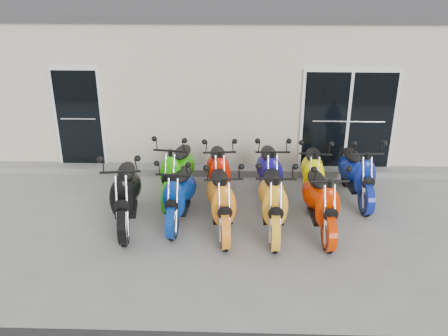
{
  "coord_description": "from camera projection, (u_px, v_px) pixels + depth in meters",
  "views": [
    {
      "loc": [
        0.27,
        -8.05,
        4.57
      ],
      "look_at": [
        0.0,
        0.6,
        0.75
      ],
      "focal_mm": 40.0,
      "sensor_mm": 36.0,
      "label": 1
    }
  ],
  "objects": [
    {
      "name": "scooter_back_blue",
      "position": [
        270.0,
        165.0,
        9.63
      ],
      "size": [
        0.77,
        2.0,
        1.46
      ],
      "primitive_type": null,
      "rotation": [
        0.0,
        0.0,
        0.02
      ],
      "color": "navy",
      "rests_on": "ground"
    },
    {
      "name": "roof_cap",
      "position": [
        230.0,
        4.0,
        12.65
      ],
      "size": [
        14.2,
        6.2,
        0.16
      ],
      "primitive_type": "cube",
      "color": "#3F3F42",
      "rests_on": "building"
    },
    {
      "name": "front_step",
      "position": [
        226.0,
        170.0,
        11.03
      ],
      "size": [
        14.0,
        0.4,
        0.15
      ],
      "primitive_type": "cube",
      "color": "gray",
      "rests_on": "ground"
    },
    {
      "name": "ground",
      "position": [
        223.0,
        218.0,
        9.21
      ],
      "size": [
        80.0,
        80.0,
        0.0
      ],
      "primitive_type": "plane",
      "color": "gray",
      "rests_on": "ground"
    },
    {
      "name": "scooter_front_black",
      "position": [
        125.0,
        186.0,
        8.72
      ],
      "size": [
        1.02,
        2.16,
        1.54
      ],
      "primitive_type": null,
      "rotation": [
        0.0,
        0.0,
        0.13
      ],
      "color": "black",
      "rests_on": "ground"
    },
    {
      "name": "scooter_back_extra",
      "position": [
        358.0,
        167.0,
        9.62
      ],
      "size": [
        0.87,
        1.98,
        1.42
      ],
      "primitive_type": null,
      "rotation": [
        0.0,
        0.0,
        0.09
      ],
      "color": "navy",
      "rests_on": "ground"
    },
    {
      "name": "scooter_back_red",
      "position": [
        219.0,
        165.0,
        9.69
      ],
      "size": [
        0.87,
        1.98,
        1.42
      ],
      "primitive_type": null,
      "rotation": [
        0.0,
        0.0,
        0.09
      ],
      "color": "red",
      "rests_on": "ground"
    },
    {
      "name": "scooter_front_orange_b",
      "position": [
        273.0,
        192.0,
        8.53
      ],
      "size": [
        0.74,
        2.03,
        1.5
      ],
      "primitive_type": null,
      "rotation": [
        0.0,
        0.0,
        -0.0
      ],
      "color": "#FFAE25",
      "rests_on": "ground"
    },
    {
      "name": "scooter_back_yellow",
      "position": [
        313.0,
        166.0,
        9.66
      ],
      "size": [
        0.89,
        1.96,
        1.4
      ],
      "primitive_type": null,
      "rotation": [
        0.0,
        0.0,
        -0.11
      ],
      "color": "#FFF200",
      "rests_on": "ground"
    },
    {
      "name": "building",
      "position": [
        229.0,
        70.0,
        13.32
      ],
      "size": [
        14.0,
        6.0,
        3.2
      ],
      "primitive_type": "cube",
      "color": "beige",
      "rests_on": "ground"
    },
    {
      "name": "scooter_back_green",
      "position": [
        177.0,
        164.0,
        9.68
      ],
      "size": [
        0.98,
        2.07,
        1.47
      ],
      "primitive_type": null,
      "rotation": [
        0.0,
        0.0,
        -0.13
      ],
      "color": "#27B509",
      "rests_on": "ground"
    },
    {
      "name": "scooter_front_orange_a",
      "position": [
        221.0,
        192.0,
        8.57
      ],
      "size": [
        0.95,
        2.05,
        1.46
      ],
      "primitive_type": null,
      "rotation": [
        0.0,
        0.0,
        0.12
      ],
      "color": "orange",
      "rests_on": "ground"
    },
    {
      "name": "scooter_front_red",
      "position": [
        322.0,
        194.0,
        8.52
      ],
      "size": [
        0.85,
        2.01,
        1.45
      ],
      "primitive_type": null,
      "rotation": [
        0.0,
        0.0,
        0.07
      ],
      "color": "red",
      "rests_on": "ground"
    },
    {
      "name": "scooter_front_blue",
      "position": [
        179.0,
        187.0,
        8.85
      ],
      "size": [
        0.84,
        1.92,
        1.38
      ],
      "primitive_type": null,
      "rotation": [
        0.0,
        0.0,
        -0.09
      ],
      "color": "navy",
      "rests_on": "ground"
    },
    {
      "name": "door_right",
      "position": [
        348.0,
        118.0,
        10.62
      ],
      "size": [
        2.02,
        0.08,
        2.22
      ],
      "primitive_type": "cube",
      "color": "black",
      "rests_on": "front_step"
    },
    {
      "name": "door_left",
      "position": [
        79.0,
        115.0,
        10.78
      ],
      "size": [
        1.07,
        0.08,
        2.22
      ],
      "primitive_type": "cube",
      "color": "black",
      "rests_on": "front_step"
    }
  ]
}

